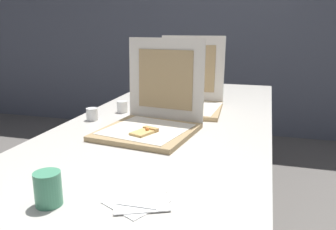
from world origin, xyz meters
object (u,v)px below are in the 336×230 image
object	(u,v)px
pizza_box_front	(151,119)
cup_white_far	(147,96)
pizza_box_middle	(187,99)
napkin_pile	(139,199)
table	(173,126)
cup_white_mid	(122,107)
cup_white_near_center	(92,114)
cup_printed_front	(48,189)

from	to	relation	value
pizza_box_front	cup_white_far	world-z (taller)	pizza_box_front
pizza_box_middle	napkin_pile	bearing A→B (deg)	-87.61
table	cup_white_mid	size ratio (longest dim) A/B	37.08
cup_white_mid	pizza_box_middle	bearing A→B (deg)	27.82
cup_white_far	napkin_pile	size ratio (longest dim) A/B	0.30
cup_white_far	table	bearing A→B (deg)	-52.35
pizza_box_middle	napkin_pile	size ratio (longest dim) A/B	2.37
pizza_box_front	napkin_pile	distance (m)	0.64
pizza_box_front	cup_white_near_center	size ratio (longest dim) A/B	7.31
pizza_box_middle	cup_printed_front	xyz separation A→B (m)	(-0.11, -1.17, -0.01)
cup_white_far	cup_printed_front	xyz separation A→B (m)	(0.18, -1.30, 0.02)
pizza_box_middle	cup_printed_front	distance (m)	1.17
pizza_box_front	cup_printed_front	world-z (taller)	pizza_box_front
cup_white_near_center	cup_white_mid	distance (m)	0.21
cup_white_far	napkin_pile	xyz separation A→B (m)	(0.40, -1.21, -0.03)
cup_white_near_center	cup_printed_front	bearing A→B (deg)	-69.63
table	cup_white_near_center	size ratio (longest dim) A/B	37.08
cup_white_near_center	napkin_pile	distance (m)	0.89
cup_white_mid	cup_white_far	world-z (taller)	same
pizza_box_front	cup_white_mid	world-z (taller)	pizza_box_front
cup_white_near_center	pizza_box_front	bearing A→B (deg)	-16.28
pizza_box_front	cup_white_near_center	world-z (taller)	pizza_box_front
pizza_box_middle	cup_white_mid	size ratio (longest dim) A/B	7.76
cup_white_near_center	cup_white_far	world-z (taller)	same
pizza_box_middle	cup_white_mid	bearing A→B (deg)	-155.86
cup_white_near_center	napkin_pile	world-z (taller)	cup_white_near_center
cup_printed_front	table	bearing A→B (deg)	84.83
napkin_pile	pizza_box_front	bearing A→B (deg)	105.75
cup_white_mid	cup_printed_front	size ratio (longest dim) A/B	0.67
cup_white_far	cup_printed_front	bearing A→B (deg)	-82.20
cup_white_mid	pizza_box_front	bearing A→B (deg)	-47.67
table	pizza_box_front	bearing A→B (deg)	-97.41
pizza_box_middle	cup_printed_front	world-z (taller)	pizza_box_middle
pizza_box_front	napkin_pile	size ratio (longest dim) A/B	2.23
cup_white_far	cup_white_near_center	bearing A→B (deg)	-103.51
pizza_box_middle	cup_white_far	distance (m)	0.32
pizza_box_front	pizza_box_middle	distance (m)	0.47
cup_printed_front	pizza_box_middle	bearing A→B (deg)	84.58
pizza_box_middle	napkin_pile	xyz separation A→B (m)	(0.11, -1.08, -0.05)
table	pizza_box_middle	world-z (taller)	pizza_box_middle
table	pizza_box_middle	xyz separation A→B (m)	(0.02, 0.21, 0.10)
napkin_pile	table	bearing A→B (deg)	99.10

